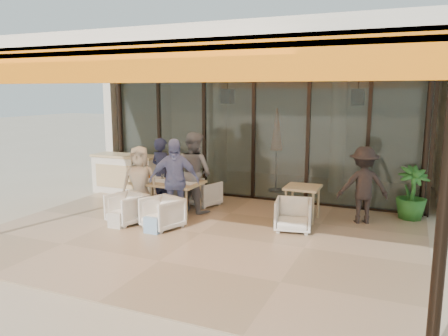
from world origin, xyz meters
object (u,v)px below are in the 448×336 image
object	(u,v)px
host_counter	(126,174)
side_table	(303,191)
chair_near_right	(162,212)
diner_navy	(162,173)
chair_far_left	(173,188)
dining_table	(168,184)
diner_grey	(194,172)
side_chair	(293,214)
diner_periwinkle	(174,181)
standing_woman	(363,185)
chair_near_left	(127,207)
potted_palm	(412,193)
diner_cream	(140,182)
chair_far_right	(204,192)

from	to	relation	value
host_counter	side_table	distance (m)	4.94
chair_near_right	diner_navy	distance (m)	1.70
chair_far_left	dining_table	bearing A→B (deg)	99.40
diner_grey	side_chair	size ratio (longest dim) A/B	2.56
diner_periwinkle	standing_woman	xyz separation A→B (m)	(3.59, 1.44, -0.08)
chair_near_right	side_table	xyz separation A→B (m)	(2.42, 1.63, 0.29)
chair_near_left	potted_palm	bearing A→B (deg)	46.04
chair_far_left	chair_near_right	world-z (taller)	chair_far_left
chair_near_right	diner_cream	bearing A→B (deg)	170.40
chair_far_right	chair_near_right	size ratio (longest dim) A/B	0.96
chair_far_right	chair_near_right	distance (m)	1.90
potted_palm	diner_navy	bearing A→B (deg)	-167.35
chair_far_right	side_table	bearing A→B (deg)	-167.13
side_table	chair_near_right	bearing A→B (deg)	-146.02
side_table	side_chair	world-z (taller)	side_table
standing_woman	diner_periwinkle	bearing A→B (deg)	2.57
chair_far_right	potted_palm	distance (m)	4.58
diner_grey	chair_near_right	bearing A→B (deg)	109.06
chair_far_right	chair_far_left	bearing A→B (deg)	19.18
host_counter	side_table	size ratio (longest dim) A/B	2.48
host_counter	potted_palm	size ratio (longest dim) A/B	1.61
diner_grey	diner_periwinkle	size ratio (longest dim) A/B	1.03
diner_cream	diner_periwinkle	size ratio (longest dim) A/B	0.89
side_chair	standing_woman	distance (m)	1.64
side_chair	host_counter	bearing A→B (deg)	153.79
dining_table	potted_palm	distance (m)	5.22
dining_table	side_table	distance (m)	2.93
diner_periwinkle	potted_palm	xyz separation A→B (m)	(4.52, 2.10, -0.30)
host_counter	chair_far_right	size ratio (longest dim) A/B	2.75
diner_grey	diner_cream	xyz separation A→B (m)	(-0.84, -0.90, -0.13)
side_chair	side_table	bearing A→B (deg)	79.72
diner_cream	chair_far_right	bearing A→B (deg)	39.77
chair_near_right	diner_navy	bearing A→B (deg)	142.13
diner_grey	standing_woman	distance (m)	3.64
diner_grey	potted_palm	world-z (taller)	diner_grey
diner_cream	side_table	distance (m)	3.46
host_counter	diner_periwinkle	distance (m)	3.07
diner_cream	standing_woman	world-z (taller)	standing_woman
chair_near_right	diner_grey	distance (m)	1.51
diner_cream	standing_woman	distance (m)	4.66
diner_navy	diner_periwinkle	xyz separation A→B (m)	(0.84, -0.90, 0.06)
side_table	side_chair	xyz separation A→B (m)	(0.00, -0.75, -0.28)
diner_grey	potted_palm	bearing A→B (deg)	-146.04
chair_near_right	diner_periwinkle	world-z (taller)	diner_periwinkle
chair_far_left	chair_near_left	size ratio (longest dim) A/B	1.03
diner_grey	chair_near_left	bearing A→B (deg)	78.10
chair_near_left	side_table	world-z (taller)	side_table
diner_grey	diner_navy	bearing A→B (deg)	19.06
chair_far_left	chair_far_right	xyz separation A→B (m)	(0.84, 0.00, -0.02)
standing_woman	chair_near_right	bearing A→B (deg)	9.10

